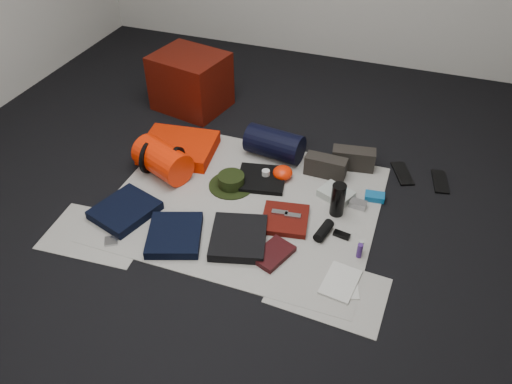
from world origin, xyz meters
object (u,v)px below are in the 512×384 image
(compact_camera, at_px, (358,204))
(paperback_book, at_px, (273,254))
(water_bottle, at_px, (338,200))
(red_cabinet, at_px, (191,82))
(stuff_sack, at_px, (163,160))
(sleeping_pad, at_px, (179,147))
(navy_duffel, at_px, (274,144))

(compact_camera, relative_size, paperback_book, 0.44)
(paperback_book, bearing_deg, water_bottle, 82.92)
(red_cabinet, distance_m, stuff_sack, 0.90)
(stuff_sack, bearing_deg, sleeping_pad, 93.66)
(sleeping_pad, distance_m, paperback_book, 1.17)
(sleeping_pad, distance_m, navy_duffel, 0.67)
(navy_duffel, xyz_separation_m, paperback_book, (0.29, -0.90, -0.09))
(stuff_sack, xyz_separation_m, navy_duffel, (0.62, 0.43, -0.01))
(stuff_sack, height_order, compact_camera, stuff_sack)
(stuff_sack, relative_size, navy_duffel, 0.96)
(red_cabinet, bearing_deg, sleeping_pad, -61.34)
(navy_duffel, bearing_deg, paperback_book, -64.85)
(water_bottle, height_order, compact_camera, water_bottle)
(stuff_sack, relative_size, compact_camera, 3.72)
(sleeping_pad, bearing_deg, compact_camera, -6.45)
(stuff_sack, bearing_deg, paperback_book, -26.89)
(stuff_sack, distance_m, navy_duffel, 0.76)
(sleeping_pad, height_order, paperback_book, sleeping_pad)
(sleeping_pad, xyz_separation_m, compact_camera, (1.29, -0.15, -0.02))
(water_bottle, relative_size, compact_camera, 2.12)
(water_bottle, bearing_deg, compact_camera, 42.95)
(sleeping_pad, distance_m, water_bottle, 1.20)
(water_bottle, bearing_deg, navy_duffel, 140.92)
(red_cabinet, distance_m, navy_duffel, 0.94)
(red_cabinet, bearing_deg, water_bottle, -20.91)
(red_cabinet, xyz_separation_m, stuff_sack, (0.21, -0.87, -0.10))
(red_cabinet, relative_size, sleeping_pad, 1.06)
(water_bottle, xyz_separation_m, compact_camera, (0.11, 0.10, -0.09))
(sleeping_pad, height_order, navy_duffel, navy_duffel)
(navy_duffel, bearing_deg, sleeping_pad, -156.32)
(navy_duffel, bearing_deg, compact_camera, -19.91)
(compact_camera, bearing_deg, red_cabinet, 158.22)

